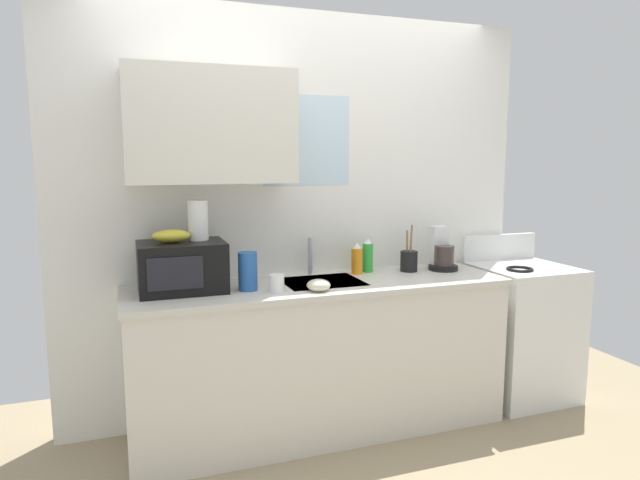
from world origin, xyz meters
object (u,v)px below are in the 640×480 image
object	(u,v)px
microwave	(182,267)
paper_towel_roll	(198,220)
mug_white	(277,283)
cereal_canister	(248,271)
small_bowl	(319,285)
stove_range	(521,330)
dish_soap_bottle_orange	(357,259)
coffee_maker	(441,253)
dish_soap_bottle_green	(368,256)
banana_bunch	(171,236)
utensil_crock	(409,260)

from	to	relation	value
microwave	paper_towel_roll	world-z (taller)	paper_towel_roll
microwave	mug_white	distance (m)	0.52
microwave	mug_white	world-z (taller)	microwave
cereal_canister	microwave	bearing A→B (deg)	163.87
small_bowl	stove_range	bearing A→B (deg)	7.54
microwave	dish_soap_bottle_orange	distance (m)	1.08
microwave	coffee_maker	world-z (taller)	coffee_maker
dish_soap_bottle_green	mug_white	size ratio (longest dim) A/B	2.30
mug_white	dish_soap_bottle_orange	bearing A→B (deg)	26.25
coffee_maker	cereal_canister	bearing A→B (deg)	-173.13
banana_bunch	microwave	bearing A→B (deg)	-1.80
paper_towel_roll	utensil_crock	distance (m)	1.36
dish_soap_bottle_green	utensil_crock	distance (m)	0.27
mug_white	small_bowl	bearing A→B (deg)	-15.26
microwave	small_bowl	bearing A→B (deg)	-19.59
microwave	utensil_crock	size ratio (longest dim) A/B	1.55
dish_soap_bottle_green	cereal_canister	xyz separation A→B (m)	(-0.83, -0.24, 0.00)
banana_bunch	dish_soap_bottle_orange	xyz separation A→B (m)	(1.13, 0.11, -0.21)
banana_bunch	mug_white	world-z (taller)	banana_bunch
cereal_canister	mug_white	size ratio (longest dim) A/B	2.22
cereal_canister	small_bowl	size ratio (longest dim) A/B	1.62
cereal_canister	utensil_crock	bearing A→B (deg)	8.90
dish_soap_bottle_orange	small_bowl	size ratio (longest dim) A/B	1.52
banana_bunch	mug_white	bearing A→B (deg)	-19.80
paper_towel_roll	small_bowl	distance (m)	0.75
microwave	cereal_canister	xyz separation A→B (m)	(0.34, -0.10, -0.03)
dish_soap_bottle_orange	dish_soap_bottle_green	xyz separation A→B (m)	(0.09, 0.03, 0.01)
utensil_crock	cereal_canister	bearing A→B (deg)	-171.10
microwave	dish_soap_bottle_green	bearing A→B (deg)	6.80
dish_soap_bottle_green	banana_bunch	bearing A→B (deg)	-173.55
banana_bunch	utensil_crock	bearing A→B (deg)	2.71
cereal_canister	small_bowl	xyz separation A→B (m)	(0.36, -0.15, -0.07)
dish_soap_bottle_orange	mug_white	xyz separation A→B (m)	(-0.60, -0.30, -0.04)
stove_range	cereal_canister	distance (m)	1.97
microwave	banana_bunch	bearing A→B (deg)	178.20
stove_range	banana_bunch	size ratio (longest dim) A/B	5.40
stove_range	microwave	bearing A→B (deg)	178.85
coffee_maker	paper_towel_roll	bearing A→B (deg)	-179.69
microwave	mug_white	xyz separation A→B (m)	(0.48, -0.19, -0.09)
stove_range	mug_white	size ratio (longest dim) A/B	11.37
paper_towel_roll	coffee_maker	bearing A→B (deg)	0.31
small_bowl	mug_white	bearing A→B (deg)	164.74
banana_bunch	coffee_maker	xyz separation A→B (m)	(1.70, 0.06, -0.20)
coffee_maker	microwave	bearing A→B (deg)	-177.93
microwave	mug_white	bearing A→B (deg)	-21.51
coffee_maker	cereal_canister	world-z (taller)	coffee_maker
stove_range	dish_soap_bottle_green	size ratio (longest dim) A/B	4.95
cereal_canister	small_bowl	distance (m)	0.39
dish_soap_bottle_orange	cereal_canister	bearing A→B (deg)	-164.41
microwave	utensil_crock	bearing A→B (deg)	2.87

